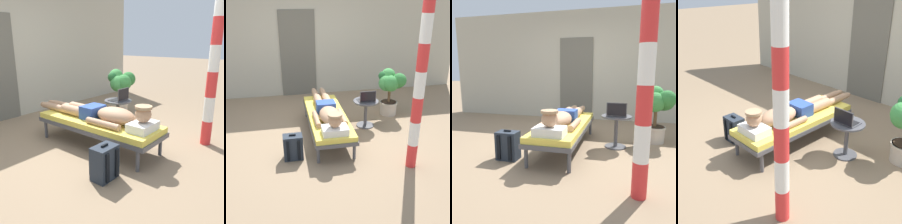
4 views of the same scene
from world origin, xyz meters
The scene contains 9 objects.
ground_plane centered at (0.00, 0.00, 0.00)m, with size 40.00×40.00×0.00m, color #8C7256.
house_wall_back centered at (0.10, 2.44, 1.35)m, with size 7.60×0.20×2.70m, color #B2AD99.
house_door_panel centered at (-0.20, 2.33, 1.02)m, with size 0.84×0.03×2.04m, color #625F54.
lounge_chair centered at (0.10, 0.02, 0.35)m, with size 0.67×1.97×0.42m.
person_reclining centered at (0.10, -0.08, 0.52)m, with size 0.53×2.17×0.33m.
side_table centered at (0.90, 0.25, 0.36)m, with size 0.48×0.48×0.52m.
laptop centered at (0.90, 0.20, 0.58)m, with size 0.31×0.24×0.23m.
backpack centered at (-0.55, -0.65, 0.20)m, with size 0.30×0.26×0.42m.
porch_post centered at (1.18, -1.23, 1.29)m, with size 0.15×0.15×2.58m.
Camera 4 is at (3.03, -2.86, 2.38)m, focal length 48.16 mm.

